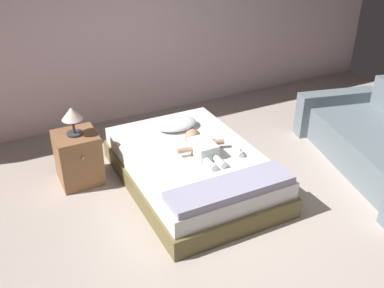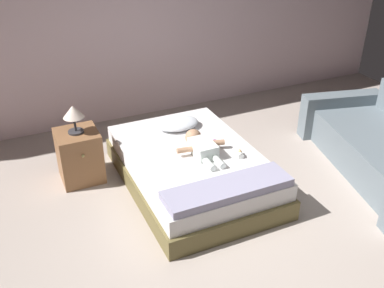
# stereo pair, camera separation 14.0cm
# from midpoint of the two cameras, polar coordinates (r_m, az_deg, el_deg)

# --- Properties ---
(ground_plane) EXTENTS (8.00, 8.00, 0.00)m
(ground_plane) POSITION_cam_midpoint_polar(r_m,az_deg,el_deg) (3.79, 7.66, -14.13)
(ground_plane) COLOR #AE9F94
(wall_behind_bed) EXTENTS (8.00, 0.12, 2.71)m
(wall_behind_bed) POSITION_cam_midpoint_polar(r_m,az_deg,el_deg) (5.64, -8.13, 16.39)
(wall_behind_bed) COLOR silver
(wall_behind_bed) RESTS_ON ground_plane
(bed) EXTENTS (1.28, 1.90, 0.37)m
(bed) POSITION_cam_midpoint_polar(r_m,az_deg,el_deg) (4.48, 0.89, -3.23)
(bed) COLOR brown
(bed) RESTS_ON ground_plane
(pillow) EXTENTS (0.47, 0.33, 0.10)m
(pillow) POSITION_cam_midpoint_polar(r_m,az_deg,el_deg) (4.84, -1.04, 2.67)
(pillow) COLOR white
(pillow) RESTS_ON bed
(baby) EXTENTS (0.52, 0.63, 0.17)m
(baby) POSITION_cam_midpoint_polar(r_m,az_deg,el_deg) (4.36, 2.07, -0.28)
(baby) COLOR white
(baby) RESTS_ON bed
(toothbrush) EXTENTS (0.05, 0.13, 0.02)m
(toothbrush) POSITION_cam_midpoint_polar(r_m,az_deg,el_deg) (4.58, 4.17, 0.35)
(toothbrush) COLOR #B52FA3
(toothbrush) RESTS_ON bed
(nightstand) EXTENTS (0.42, 0.45, 0.54)m
(nightstand) POSITION_cam_midpoint_polar(r_m,az_deg,el_deg) (4.65, -13.56, -1.49)
(nightstand) COLOR brown
(nightstand) RESTS_ON ground_plane
(lamp) EXTENTS (0.21, 0.21, 0.29)m
(lamp) POSITION_cam_midpoint_polar(r_m,az_deg,el_deg) (4.43, -14.28, 3.86)
(lamp) COLOR #333338
(lamp) RESTS_ON nightstand
(blanket) EXTENTS (1.15, 0.33, 0.07)m
(blanket) POSITION_cam_midpoint_polar(r_m,az_deg,el_deg) (3.82, 5.72, -5.79)
(blanket) COLOR #9793AE
(blanket) RESTS_ON bed
(baby_bottle) EXTENTS (0.08, 0.11, 0.08)m
(baby_bottle) POSITION_cam_midpoint_polar(r_m,az_deg,el_deg) (4.34, 7.11, -1.24)
(baby_bottle) COLOR white
(baby_bottle) RESTS_ON bed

